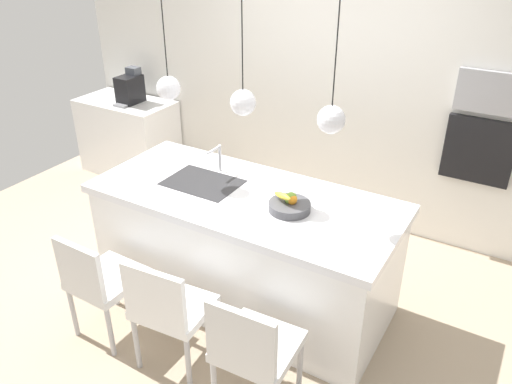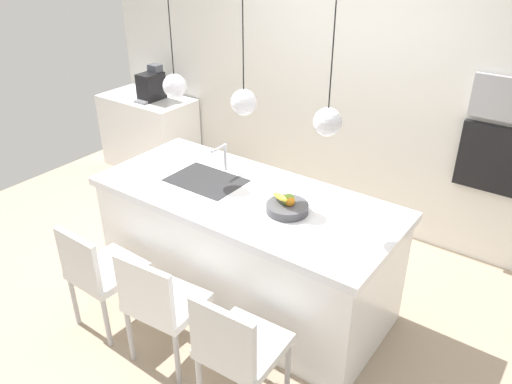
% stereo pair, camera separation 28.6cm
% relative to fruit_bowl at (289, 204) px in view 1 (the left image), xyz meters
% --- Properties ---
extents(floor, '(6.60, 6.60, 0.00)m').
position_rel_fruit_bowl_xyz_m(floor, '(-0.38, 0.03, -0.98)').
color(floor, tan).
rests_on(floor, ground).
extents(back_wall, '(6.00, 0.10, 2.60)m').
position_rel_fruit_bowl_xyz_m(back_wall, '(-0.38, 1.68, 0.32)').
color(back_wall, silver).
rests_on(back_wall, ground).
extents(kitchen_island, '(2.28, 1.00, 0.93)m').
position_rel_fruit_bowl_xyz_m(kitchen_island, '(-0.38, 0.03, -0.51)').
color(kitchen_island, white).
rests_on(kitchen_island, ground).
extents(sink_basin, '(0.56, 0.40, 0.02)m').
position_rel_fruit_bowl_xyz_m(sink_basin, '(-0.76, 0.03, -0.05)').
color(sink_basin, '#2D2D30').
rests_on(sink_basin, kitchen_island).
extents(faucet, '(0.02, 0.17, 0.22)m').
position_rel_fruit_bowl_xyz_m(faucet, '(-0.76, 0.24, 0.10)').
color(faucet, silver).
rests_on(faucet, kitchen_island).
extents(fruit_bowl, '(0.29, 0.29, 0.15)m').
position_rel_fruit_bowl_xyz_m(fruit_bowl, '(0.00, 0.00, 0.00)').
color(fruit_bowl, '#4C4C51').
rests_on(fruit_bowl, kitchen_island).
extents(side_counter, '(1.10, 0.60, 0.87)m').
position_rel_fruit_bowl_xyz_m(side_counter, '(-2.78, 1.31, -0.54)').
color(side_counter, white).
rests_on(side_counter, ground).
extents(coffee_machine, '(0.20, 0.35, 0.38)m').
position_rel_fruit_bowl_xyz_m(coffee_machine, '(-2.67, 1.31, 0.05)').
color(coffee_machine, black).
rests_on(coffee_machine, side_counter).
extents(microwave, '(0.54, 0.08, 0.34)m').
position_rel_fruit_bowl_xyz_m(microwave, '(0.95, 1.61, 0.51)').
color(microwave, '#9E9EA3').
rests_on(microwave, back_wall).
extents(oven, '(0.56, 0.08, 0.56)m').
position_rel_fruit_bowl_xyz_m(oven, '(0.95, 1.61, 0.01)').
color(oven, black).
rests_on(oven, back_wall).
extents(chair_near, '(0.44, 0.46, 0.86)m').
position_rel_fruit_bowl_xyz_m(chair_near, '(-1.02, -0.84, -0.48)').
color(chair_near, silver).
rests_on(chair_near, ground).
extents(chair_middle, '(0.50, 0.45, 0.88)m').
position_rel_fruit_bowl_xyz_m(chair_middle, '(-0.42, -0.84, -0.47)').
color(chair_middle, white).
rests_on(chair_middle, ground).
extents(chair_far, '(0.48, 0.48, 0.88)m').
position_rel_fruit_bowl_xyz_m(chair_far, '(0.22, -0.84, -0.48)').
color(chair_far, silver).
rests_on(chair_far, ground).
extents(pendant_light_left, '(0.17, 0.17, 0.77)m').
position_rel_fruit_bowl_xyz_m(pendant_light_left, '(-1.01, 0.03, 0.65)').
color(pendant_light_left, silver).
extents(pendant_light_center, '(0.17, 0.17, 0.77)m').
position_rel_fruit_bowl_xyz_m(pendant_light_center, '(-0.38, 0.03, 0.65)').
color(pendant_light_center, silver).
extents(pendant_light_right, '(0.17, 0.17, 0.77)m').
position_rel_fruit_bowl_xyz_m(pendant_light_right, '(0.25, 0.03, 0.65)').
color(pendant_light_right, silver).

